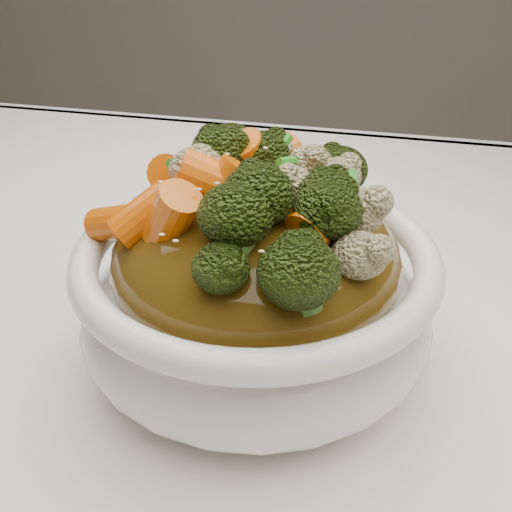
% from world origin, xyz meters
% --- Properties ---
extents(tablecloth, '(1.20, 0.80, 0.04)m').
position_xyz_m(tablecloth, '(0.00, 0.00, 0.73)').
color(tablecloth, white).
rests_on(tablecloth, dining_table).
extents(bowl, '(0.27, 0.27, 0.08)m').
position_xyz_m(bowl, '(-0.03, -0.04, 0.79)').
color(bowl, white).
rests_on(bowl, tablecloth).
extents(sauce_base, '(0.22, 0.22, 0.09)m').
position_xyz_m(sauce_base, '(-0.03, -0.04, 0.82)').
color(sauce_base, '#4F370D').
rests_on(sauce_base, bowl).
extents(carrots, '(0.22, 0.22, 0.05)m').
position_xyz_m(carrots, '(-0.03, -0.04, 0.88)').
color(carrots, '#E46007').
rests_on(carrots, sauce_base).
extents(broccoli, '(0.22, 0.22, 0.04)m').
position_xyz_m(broccoli, '(-0.03, -0.04, 0.88)').
color(broccoli, black).
rests_on(broccoli, sauce_base).
extents(cauliflower, '(0.22, 0.22, 0.04)m').
position_xyz_m(cauliflower, '(-0.03, -0.04, 0.88)').
color(cauliflower, '#C4B786').
rests_on(cauliflower, sauce_base).
extents(scallions, '(0.16, 0.16, 0.02)m').
position_xyz_m(scallions, '(-0.03, -0.04, 0.88)').
color(scallions, '#299021').
rests_on(scallions, sauce_base).
extents(sesame_seeds, '(0.20, 0.20, 0.01)m').
position_xyz_m(sesame_seeds, '(-0.03, -0.04, 0.88)').
color(sesame_seeds, beige).
rests_on(sesame_seeds, sauce_base).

